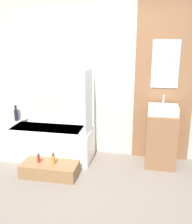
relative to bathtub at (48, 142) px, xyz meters
The scene contains 12 objects.
ground_plane 1.48m from the bathtub, 56.14° to the right, with size 12.00×12.00×0.00m, color slate.
wall_tiled_back 1.37m from the bathtub, 24.59° to the left, with size 4.20×0.06×2.60m, color #B7B2A8.
wall_wood_accent 2.13m from the bathtub, ahead, with size 0.90×0.04×2.60m.
bathtub is the anchor object (origin of this frame).
glass_shower_screen 1.03m from the bathtub, ahead, with size 0.01×0.49×0.97m, color silver.
wooden_step_bench 0.67m from the bathtub, 66.92° to the right, with size 0.81×0.38×0.19m, color olive.
vanity_cabinet 1.84m from the bathtub, ahead, with size 0.46×0.47×0.83m, color brown.
sink 1.94m from the bathtub, ahead, with size 0.43×0.33×0.27m.
vase_tall_dark 0.79m from the bathtub, 160.27° to the left, with size 0.07×0.07×0.28m.
vase_round_light 0.62m from the bathtub, 157.13° to the left, with size 0.12×0.12×0.12m, color white.
bottle_soap_primary 0.61m from the bathtub, 81.18° to the right, with size 0.04×0.04×0.14m.
bottle_soap_secondary 0.68m from the bathtub, 62.18° to the right, with size 0.05×0.05×0.16m.
Camera 1 is at (0.76, -2.61, 1.93)m, focal length 42.00 mm.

